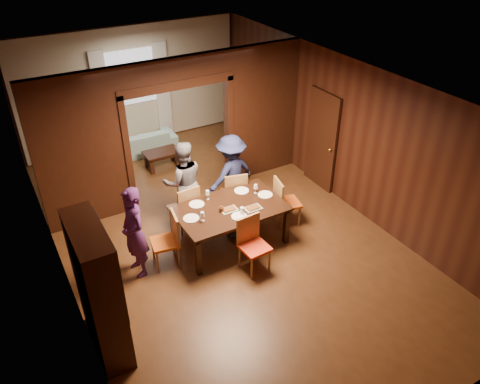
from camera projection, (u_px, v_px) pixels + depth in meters
floor at (219, 232)px, 8.78m from camera, size 9.00×9.00×0.00m
ceiling at (215, 83)px, 7.23m from camera, size 5.50×9.00×0.02m
room_walls at (174, 123)px, 9.36m from camera, size 5.52×9.01×2.90m
person_purple at (134, 233)px, 7.45m from camera, size 0.44×0.62×1.61m
person_grey at (183, 182)px, 8.74m from camera, size 0.90×0.77×1.64m
person_navy at (231, 174)px, 9.05m from camera, size 1.13×0.80×1.60m
sofa at (137, 143)px, 11.36m from camera, size 1.91×0.76×0.55m
serving_bowl at (234, 199)px, 8.28m from camera, size 0.35×0.35×0.09m
dining_table at (230, 225)px, 8.35m from camera, size 1.90×1.18×0.76m
coffee_table at (162, 159)px, 10.81m from camera, size 0.80×0.50×0.40m
chair_left at (165, 241)px, 7.79m from camera, size 0.50×0.50×0.97m
chair_right at (288, 201)px, 8.80m from camera, size 0.52×0.52×0.97m
chair_far_l at (185, 207)px, 8.65m from camera, size 0.47×0.47×0.97m
chair_far_r at (234, 192)px, 9.08m from camera, size 0.54×0.54×0.97m
chair_near at (255, 246)px, 7.67m from camera, size 0.47×0.47×0.97m
hutch at (99, 291)px, 6.08m from camera, size 0.40×1.20×2.00m
door_right at (322, 140)px, 9.72m from camera, size 0.06×0.90×2.10m
window_far at (131, 77)px, 11.13m from camera, size 1.20×0.03×1.30m
curtain_left at (103, 102)px, 11.02m from camera, size 0.35×0.06×2.40m
curtain_right at (163, 90)px, 11.65m from camera, size 0.35×0.06×2.40m
plate_left at (191, 218)px, 7.85m from camera, size 0.27×0.27×0.01m
plate_far_l at (197, 204)px, 8.21m from camera, size 0.27×0.27×0.01m
plate_far_r at (242, 191)px, 8.59m from camera, size 0.27×0.27×0.01m
plate_right at (265, 195)px, 8.48m from camera, size 0.27×0.27×0.01m
plate_near at (239, 216)px, 7.90m from camera, size 0.27×0.27×0.01m
platter_a at (229, 209)px, 8.05m from camera, size 0.30×0.20×0.04m
platter_b at (253, 208)px, 8.09m from camera, size 0.30×0.20×0.04m
wineglass_left at (203, 217)px, 7.75m from camera, size 0.08×0.08×0.18m
wineglass_far at (208, 195)px, 8.31m from camera, size 0.08×0.08×0.18m
wineglass_right at (256, 189)px, 8.49m from camera, size 0.08×0.08×0.18m
tumbler at (242, 211)px, 7.92m from camera, size 0.07×0.07×0.14m
condiment_jar at (221, 209)px, 8.00m from camera, size 0.08×0.08×0.11m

